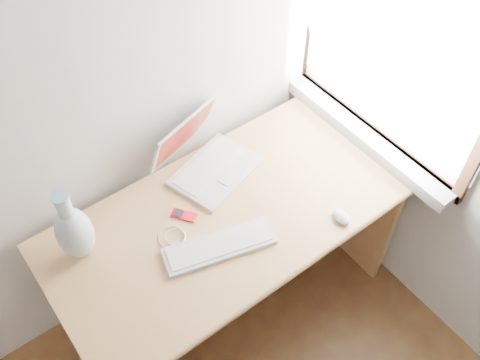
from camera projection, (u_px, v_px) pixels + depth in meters
window at (391, 41)px, 2.00m from camera, size 0.11×0.99×1.10m
desk at (215, 231)px, 2.33m from camera, size 1.44×0.72×0.76m
laptop at (209, 157)px, 2.24m from camera, size 0.41×0.39×0.24m
external_keyboard at (219, 246)px, 2.01m from camera, size 0.44×0.24×0.02m
mouse at (341, 217)px, 2.10m from camera, size 0.06×0.09×0.03m
ipod at (184, 215)px, 2.11m from camera, size 0.09×0.11×0.01m
cable_coil at (172, 238)px, 2.05m from camera, size 0.11×0.11×0.01m
remote at (175, 251)px, 2.01m from camera, size 0.07×0.08×0.01m
vase at (74, 231)px, 1.90m from camera, size 0.13×0.13×0.34m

